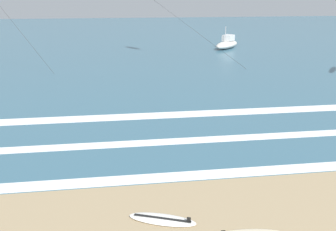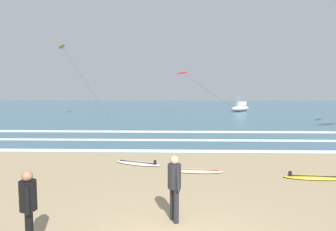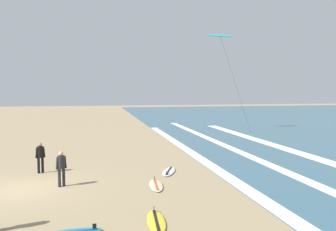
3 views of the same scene
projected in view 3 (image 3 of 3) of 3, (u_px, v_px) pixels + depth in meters
name	position (u px, v px, depth m)	size (l,w,h in m)	color
ground_plane	(25.00, 189.00, 14.91)	(160.00, 160.00, 0.00)	#9E8763
wave_foam_shoreline	(219.00, 171.00, 18.17)	(42.88, 0.73, 0.01)	white
wave_foam_mid_break	(271.00, 166.00, 19.47)	(51.38, 0.74, 0.01)	white
surfer_left_near	(40.00, 155.00, 17.73)	(0.32, 0.50, 1.60)	black
surfer_foreground_main	(61.00, 165.00, 15.25)	(0.32, 0.50, 1.60)	#232328
surfboard_left_pile	(156.00, 221.00, 11.14)	(2.14, 0.77, 0.25)	yellow
surfboard_foreground_flat	(156.00, 185.00, 15.37)	(2.14, 0.77, 0.25)	beige
surfboard_right_spare	(169.00, 171.00, 17.96)	(2.18, 1.30, 0.25)	silver
kite_cyan_far_left	(220.00, 36.00, 35.27)	(2.00, 4.61, 10.18)	#23A8C6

